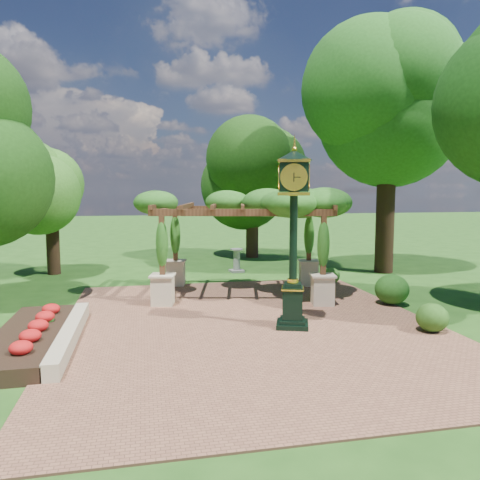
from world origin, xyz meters
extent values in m
plane|color=#1E4714|center=(0.00, 0.00, 0.00)|extent=(120.00, 120.00, 0.00)
cube|color=brown|center=(0.00, 1.00, 0.02)|extent=(10.00, 12.00, 0.04)
cube|color=#C6B793|center=(-4.60, 0.50, 0.20)|extent=(0.35, 5.00, 0.40)
cube|color=red|center=(-5.50, 0.50, 0.18)|extent=(1.50, 5.00, 0.36)
cube|color=black|center=(1.04, 0.61, 0.10)|extent=(1.06, 1.06, 0.12)
cube|color=black|center=(1.04, 0.61, 0.66)|extent=(0.66, 0.66, 0.94)
cube|color=gold|center=(1.04, 0.61, 1.08)|extent=(0.74, 0.74, 0.04)
cylinder|color=black|center=(1.04, 0.61, 2.43)|extent=(0.26, 0.26, 2.39)
cube|color=black|center=(1.04, 0.61, 4.00)|extent=(0.93, 0.93, 0.73)
cylinder|color=white|center=(0.92, 0.26, 4.00)|extent=(0.60, 0.23, 0.62)
cone|color=black|center=(1.04, 0.61, 4.57)|extent=(1.19, 1.19, 0.26)
sphere|color=gold|center=(1.04, 0.61, 4.73)|extent=(0.15, 0.15, 0.15)
cube|color=beige|center=(-2.25, 3.82, 0.50)|extent=(0.78, 0.78, 0.92)
cube|color=#4E2F1A|center=(-2.25, 3.82, 1.95)|extent=(0.19, 0.19, 1.89)
cube|color=beige|center=(2.75, 2.78, 0.50)|extent=(0.78, 0.78, 0.92)
cube|color=#4E2F1A|center=(2.75, 2.78, 1.95)|extent=(0.19, 0.19, 1.89)
cube|color=beige|center=(-1.63, 6.81, 0.50)|extent=(0.78, 0.78, 0.92)
cube|color=#4E2F1A|center=(-1.63, 6.81, 1.95)|extent=(0.19, 0.19, 1.89)
cube|color=beige|center=(3.37, 5.78, 0.50)|extent=(0.78, 0.78, 0.92)
cube|color=#4E2F1A|center=(3.37, 5.78, 1.95)|extent=(0.19, 0.19, 1.89)
cube|color=#4E2F1A|center=(0.25, 3.30, 2.98)|extent=(5.83, 1.34, 0.22)
cube|color=#4E2F1A|center=(0.87, 6.30, 2.98)|extent=(5.83, 1.34, 0.22)
ellipsoid|color=#245819|center=(0.56, 4.80, 3.25)|extent=(6.54, 4.79, 1.02)
cube|color=gray|center=(1.28, 9.42, 0.05)|extent=(0.66, 0.66, 0.11)
cylinder|color=gray|center=(1.28, 9.42, 0.53)|extent=(0.34, 0.34, 0.96)
cylinder|color=gray|center=(1.28, 9.42, 1.04)|extent=(0.63, 0.63, 0.05)
ellipsoid|color=#254F16|center=(4.44, -0.53, 0.41)|extent=(1.01, 1.01, 0.74)
ellipsoid|color=#1D4814|center=(4.94, 2.37, 0.52)|extent=(1.35, 1.35, 0.97)
ellipsoid|color=#2F681E|center=(4.35, 5.91, 0.35)|extent=(0.84, 0.84, 0.62)
cylinder|color=black|center=(-6.72, 10.57, 1.18)|extent=(0.56, 0.56, 2.36)
ellipsoid|color=#2D5F1B|center=(-6.72, 10.57, 4.22)|extent=(3.52, 3.52, 3.73)
cylinder|color=#382416|center=(3.06, 13.94, 1.37)|extent=(0.68, 0.68, 2.74)
ellipsoid|color=#17370D|center=(3.06, 13.94, 4.90)|extent=(4.72, 4.72, 4.32)
cylinder|color=black|center=(7.77, 8.06, 2.16)|extent=(0.81, 0.81, 4.33)
ellipsoid|color=#1F5418|center=(7.77, 8.06, 7.74)|extent=(5.90, 5.90, 6.83)
camera|label=1|loc=(-2.80, -11.03, 3.66)|focal=35.00mm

